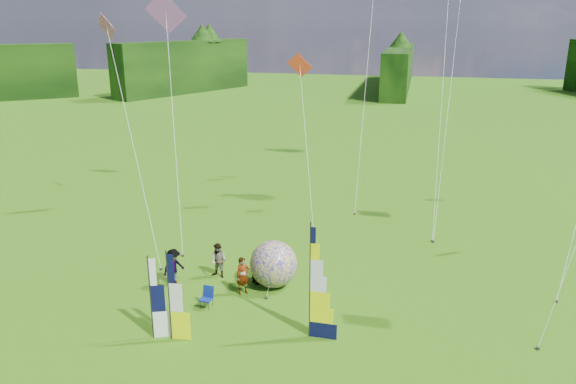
% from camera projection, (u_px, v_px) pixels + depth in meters
% --- Properties ---
extents(ground, '(220.00, 220.00, 0.00)m').
position_uv_depth(ground, '(290.00, 369.00, 20.53)').
color(ground, '#4F7E10').
rests_on(ground, ground).
extents(treeline_ring, '(210.00, 210.00, 8.00)m').
position_uv_depth(treeline_ring, '(290.00, 269.00, 19.34)').
color(treeline_ring, '#25550D').
rests_on(treeline_ring, ground).
extents(feather_banner_main, '(1.28, 0.13, 4.73)m').
position_uv_depth(feather_banner_main, '(310.00, 283.00, 21.92)').
color(feather_banner_main, black).
rests_on(feather_banner_main, ground).
extents(side_banner_left, '(1.03, 0.16, 3.69)m').
position_uv_depth(side_banner_left, '(169.00, 297.00, 21.91)').
color(side_banner_left, '#F6FF00').
rests_on(side_banner_left, ground).
extents(side_banner_far, '(0.98, 0.47, 3.46)m').
position_uv_depth(side_banner_far, '(151.00, 299.00, 22.00)').
color(side_banner_far, white).
rests_on(side_banner_far, ground).
extents(bol_inflatable, '(2.99, 2.99, 2.26)m').
position_uv_depth(bol_inflatable, '(274.00, 264.00, 26.55)').
color(bol_inflatable, '#111694').
rests_on(bol_inflatable, ground).
extents(spectator_a, '(0.78, 0.75, 1.79)m').
position_uv_depth(spectator_a, '(243.00, 276.00, 25.90)').
color(spectator_a, '#66594C').
rests_on(spectator_a, ground).
extents(spectator_b, '(0.93, 0.60, 1.76)m').
position_uv_depth(spectator_b, '(219.00, 261.00, 27.53)').
color(spectator_b, '#66594C').
rests_on(spectator_b, ground).
extents(spectator_c, '(0.98, 1.27, 1.86)m').
position_uv_depth(spectator_c, '(174.00, 268.00, 26.65)').
color(spectator_c, '#66594C').
rests_on(spectator_c, ground).
extents(spectator_d, '(1.01, 1.00, 1.72)m').
position_uv_depth(spectator_d, '(255.00, 267.00, 26.86)').
color(spectator_d, '#66594C').
rests_on(spectator_d, ground).
extents(camp_chair, '(0.62, 0.62, 0.96)m').
position_uv_depth(camp_chair, '(206.00, 298.00, 24.71)').
color(camp_chair, navy).
rests_on(camp_chair, ground).
extents(kite_whale, '(7.39, 15.07, 19.55)m').
position_uv_depth(kite_whale, '(445.00, 60.00, 34.57)').
color(kite_whale, black).
rests_on(kite_whale, ground).
extents(kite_rainbow_delta, '(12.56, 14.97, 14.71)m').
position_uv_depth(kite_rainbow_delta, '(173.00, 107.00, 32.37)').
color(kite_rainbow_delta, red).
rests_on(kite_rainbow_delta, ground).
extents(small_kite_red, '(6.05, 10.05, 10.67)m').
position_uv_depth(small_kite_red, '(307.00, 137.00, 34.23)').
color(small_kite_red, '#F43E20').
rests_on(small_kite_red, ground).
extents(small_kite_orange, '(4.97, 10.77, 18.72)m').
position_uv_depth(small_kite_orange, '(452.00, 69.00, 33.11)').
color(small_kite_orange, orange).
rests_on(small_kite_orange, ground).
extents(small_kite_pink, '(11.15, 11.55, 13.06)m').
position_uv_depth(small_kite_pink, '(131.00, 129.00, 30.20)').
color(small_kite_pink, '#D3568A').
rests_on(small_kite_pink, ground).
extents(small_kite_green, '(5.10, 13.32, 17.64)m').
position_uv_depth(small_kite_green, '(367.00, 70.00, 39.04)').
color(small_kite_green, green).
rests_on(small_kite_green, ground).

